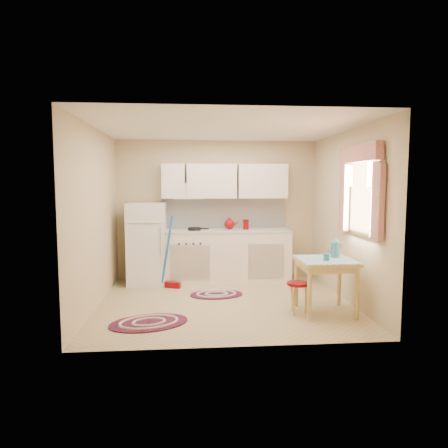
{
  "coord_description": "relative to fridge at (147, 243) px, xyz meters",
  "views": [
    {
      "loc": [
        -0.47,
        -5.65,
        1.71
      ],
      "look_at": [
        0.02,
        0.25,
        1.13
      ],
      "focal_mm": 32.0,
      "sensor_mm": 36.0,
      "label": 1
    }
  ],
  "objects": [
    {
      "name": "room_shell",
      "position": [
        1.39,
        -1.01,
        0.9
      ],
      "size": [
        3.64,
        3.6,
        2.52
      ],
      "color": "tan",
      "rests_on": "ground"
    },
    {
      "name": "fridge",
      "position": [
        0.0,
        0.0,
        0.0
      ],
      "size": [
        0.65,
        0.6,
        1.4
      ],
      "primitive_type": "cube",
      "color": "white",
      "rests_on": "ground"
    },
    {
      "name": "broom",
      "position": [
        0.45,
        -0.35,
        -0.1
      ],
      "size": [
        0.3,
        0.21,
        1.2
      ],
      "primitive_type": null,
      "rotation": [
        0.0,
        0.0,
        -0.36
      ],
      "color": "blue",
      "rests_on": "ground"
    },
    {
      "name": "base_cabinets",
      "position": [
        1.36,
        0.05,
        -0.26
      ],
      "size": [
        2.25,
        0.6,
        0.88
      ],
      "primitive_type": "cube",
      "color": "white",
      "rests_on": "ground"
    },
    {
      "name": "countertop",
      "position": [
        1.36,
        0.05,
        0.2
      ],
      "size": [
        2.27,
        0.62,
        0.04
      ],
      "primitive_type": "cube",
      "color": "beige",
      "rests_on": "base_cabinets"
    },
    {
      "name": "frying_pan",
      "position": [
        0.81,
        0.0,
        0.24
      ],
      "size": [
        0.24,
        0.24,
        0.05
      ],
      "primitive_type": "cylinder",
      "rotation": [
        0.0,
        0.0,
        -0.06
      ],
      "color": "black",
      "rests_on": "countertop"
    },
    {
      "name": "red_kettle",
      "position": [
        1.43,
        0.05,
        0.32
      ],
      "size": [
        0.22,
        0.2,
        0.2
      ],
      "primitive_type": null,
      "rotation": [
        0.0,
        0.0,
        0.1
      ],
      "color": "maroon",
      "rests_on": "countertop"
    },
    {
      "name": "red_canister",
      "position": [
        1.72,
        0.05,
        0.3
      ],
      "size": [
        0.12,
        0.12,
        0.16
      ],
      "primitive_type": "cylinder",
      "rotation": [
        0.0,
        0.0,
        0.21
      ],
      "color": "maroon",
      "rests_on": "countertop"
    },
    {
      "name": "table",
      "position": [
        2.54,
        -1.82,
        -0.34
      ],
      "size": [
        0.72,
        0.72,
        0.72
      ],
      "primitive_type": "cube",
      "color": "#D6BB6B",
      "rests_on": "ground"
    },
    {
      "name": "stool",
      "position": [
        2.16,
        -1.82,
        -0.49
      ],
      "size": [
        0.33,
        0.33,
        0.42
      ],
      "primitive_type": "cylinder",
      "rotation": [
        0.0,
        0.0,
        0.17
      ],
      "color": "maroon",
      "rests_on": "ground"
    },
    {
      "name": "coffee_pot",
      "position": [
        2.7,
        -1.7,
        0.16
      ],
      "size": [
        0.16,
        0.14,
        0.29
      ],
      "primitive_type": null,
      "rotation": [
        0.0,
        0.0,
        0.12
      ],
      "color": "teal",
      "rests_on": "table"
    },
    {
      "name": "mug",
      "position": [
        2.5,
        -1.92,
        0.07
      ],
      "size": [
        0.09,
        0.09,
        0.1
      ],
      "primitive_type": "cylinder",
      "rotation": [
        0.0,
        0.0,
        -0.22
      ],
      "color": "teal",
      "rests_on": "table"
    },
    {
      "name": "rug_center",
      "position": [
        1.14,
        -0.84,
        -0.69
      ],
      "size": [
        0.87,
        0.62,
        0.02
      ],
      "primitive_type": null,
      "rotation": [
        0.0,
        0.0,
        0.09
      ],
      "color": "maroon",
      "rests_on": "ground"
    },
    {
      "name": "rug_left",
      "position": [
        0.23,
        -2.05,
        -0.69
      ],
      "size": [
        1.12,
        0.9,
        0.02
      ],
      "primitive_type": null,
      "rotation": [
        0.0,
        0.0,
        0.28
      ],
      "color": "maroon",
      "rests_on": "ground"
    }
  ]
}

